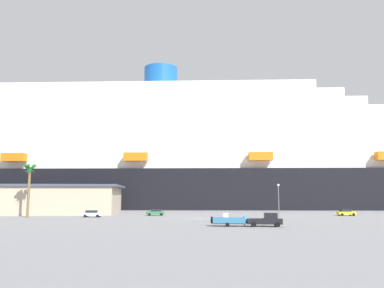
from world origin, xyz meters
name	(u,v)px	position (x,y,z in m)	size (l,w,h in m)	color
ground_plane	(194,213)	(0.00, 30.00, 0.00)	(600.00, 600.00, 0.00)	gray
cruise_ship	(251,162)	(22.69, 65.13, 17.86)	(288.97, 51.59, 66.69)	black
terminal_building	(2,199)	(-53.49, 25.25, 3.94)	(67.52, 33.64, 7.83)	#B7A88C
pickup_truck	(266,220)	(10.38, -22.30, 1.04)	(5.78, 2.76, 2.20)	black
small_boat_on_trailer	(233,220)	(5.13, -21.73, 0.96)	(7.32, 2.57, 2.15)	#595960
palm_tree	(30,175)	(-38.59, 5.32, 9.64)	(3.13, 3.08, 12.21)	brown
street_lamp	(279,195)	(18.51, 3.13, 4.98)	(0.56, 0.56, 7.59)	slate
parked_car_white_van	(92,214)	(-24.12, 6.18, 0.83)	(4.45, 2.24, 1.58)	white
parked_car_green_wagon	(155,212)	(-10.05, 13.41, 0.83)	(4.69, 2.58, 1.58)	#2D723F
parked_car_yellow_taxi	(346,212)	(37.08, 11.46, 0.83)	(4.45, 2.17, 1.58)	yellow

